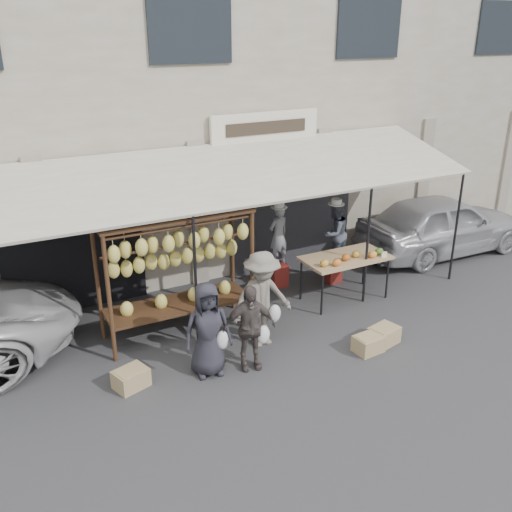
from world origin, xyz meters
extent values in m
plane|color=#2D2D30|center=(0.00, 0.00, 0.00)|extent=(90.00, 90.00, 0.00)
cube|color=#B5AD9E|center=(0.00, 6.50, 3.50)|extent=(24.00, 6.00, 7.00)
cube|color=#232328|center=(2.20, 3.46, 1.25)|extent=(3.00, 0.10, 2.50)
cube|color=black|center=(-2.50, 3.46, 1.25)|extent=(2.60, 0.10, 2.50)
cube|color=silver|center=(1.50, 3.40, 3.15)|extent=(2.40, 0.10, 0.60)
cube|color=beige|center=(0.00, 2.30, 2.60)|extent=(10.00, 2.34, 0.63)
cylinder|color=black|center=(-1.00, 1.15, 1.15)|extent=(0.05, 0.05, 2.30)
cylinder|color=black|center=(2.50, 1.15, 1.15)|extent=(0.05, 0.05, 2.30)
cylinder|color=black|center=(4.80, 1.15, 1.15)|extent=(0.05, 0.05, 2.30)
cylinder|color=#3F2214|center=(-2.39, 1.28, 1.10)|extent=(0.07, 0.07, 2.20)
cylinder|color=#3F2214|center=(0.11, 1.28, 1.10)|extent=(0.07, 0.07, 2.20)
cylinder|color=#3F2214|center=(-2.39, 2.08, 1.10)|extent=(0.07, 0.07, 2.20)
cylinder|color=#3F2214|center=(0.11, 2.08, 1.10)|extent=(0.07, 0.07, 2.20)
cube|color=#3F2214|center=(-1.14, 1.68, 2.20)|extent=(2.60, 0.90, 0.07)
cylinder|color=#3F2214|center=(-1.14, 1.33, 2.08)|extent=(2.50, 0.05, 0.05)
cylinder|color=#3F2214|center=(-1.14, 2.03, 2.08)|extent=(2.50, 0.05, 0.05)
cylinder|color=#3F2214|center=(-1.14, 1.68, 1.65)|extent=(2.50, 0.05, 0.05)
cube|color=#3F2214|center=(-1.14, 1.68, 0.55)|extent=(2.50, 0.80, 0.05)
ellipsoid|color=#EDDB61|center=(-2.24, 1.33, 1.82)|extent=(0.20, 0.18, 0.30)
ellipsoid|color=#EDDB61|center=(-2.02, 1.48, 1.81)|extent=(0.20, 0.18, 0.30)
ellipsoid|color=#EDDB61|center=(-1.80, 1.33, 1.86)|extent=(0.20, 0.18, 0.30)
ellipsoid|color=#EDDB61|center=(-1.58, 1.48, 1.81)|extent=(0.20, 0.18, 0.30)
ellipsoid|color=#EDDB61|center=(-1.36, 1.33, 1.84)|extent=(0.20, 0.18, 0.30)
ellipsoid|color=#EDDB61|center=(-1.14, 1.48, 1.83)|extent=(0.20, 0.18, 0.30)
ellipsoid|color=#EDDB61|center=(-0.92, 1.33, 1.82)|extent=(0.20, 0.18, 0.30)
ellipsoid|color=#EDDB61|center=(-0.70, 1.48, 1.84)|extent=(0.20, 0.18, 0.30)
ellipsoid|color=#EDDB61|center=(-0.48, 1.33, 1.80)|extent=(0.20, 0.18, 0.30)
ellipsoid|color=#EDDB61|center=(-0.26, 1.48, 1.81)|extent=(0.20, 0.18, 0.30)
ellipsoid|color=#EDDB61|center=(-0.04, 1.33, 1.83)|extent=(0.20, 0.18, 0.30)
ellipsoid|color=#EDDB61|center=(-2.19, 1.68, 1.42)|extent=(0.20, 0.18, 0.30)
ellipsoid|color=#EDDB61|center=(-1.98, 1.68, 1.39)|extent=(0.20, 0.18, 0.30)
ellipsoid|color=#EDDB61|center=(-1.77, 1.68, 1.42)|extent=(0.20, 0.18, 0.30)
ellipsoid|color=#EDDB61|center=(-1.56, 1.68, 1.44)|extent=(0.20, 0.18, 0.30)
ellipsoid|color=#EDDB61|center=(-1.35, 1.68, 1.40)|extent=(0.20, 0.18, 0.30)
ellipsoid|color=#EDDB61|center=(-1.14, 1.68, 1.42)|extent=(0.20, 0.18, 0.30)
ellipsoid|color=#EDDB61|center=(-0.93, 1.68, 1.43)|extent=(0.20, 0.18, 0.30)
ellipsoid|color=#EDDB61|center=(-0.72, 1.68, 1.41)|extent=(0.20, 0.18, 0.30)
ellipsoid|color=#EDDB61|center=(-0.51, 1.68, 1.43)|extent=(0.20, 0.18, 0.30)
ellipsoid|color=#EDDB61|center=(-0.30, 1.68, 1.40)|extent=(0.20, 0.18, 0.30)
ellipsoid|color=#EDDB61|center=(-0.09, 1.68, 1.42)|extent=(0.20, 0.18, 0.30)
cube|color=tan|center=(2.22, 1.43, 0.88)|extent=(1.70, 0.90, 0.05)
cylinder|color=black|center=(1.45, 1.06, 0.42)|extent=(0.04, 0.04, 0.85)
cylinder|color=black|center=(2.99, 1.06, 0.42)|extent=(0.04, 0.04, 0.85)
cylinder|color=black|center=(1.45, 1.80, 0.42)|extent=(0.04, 0.04, 0.85)
cylinder|color=black|center=(2.99, 1.80, 0.42)|extent=(0.04, 0.04, 0.85)
ellipsoid|color=gold|center=(1.58, 1.22, 0.97)|extent=(0.18, 0.14, 0.14)
ellipsoid|color=orange|center=(1.81, 1.14, 0.97)|extent=(0.18, 0.14, 0.14)
ellipsoid|color=#B25919|center=(2.11, 1.27, 0.97)|extent=(0.18, 0.14, 0.14)
ellipsoid|color=gold|center=(2.39, 1.32, 0.97)|extent=(0.18, 0.14, 0.14)
ellipsoid|color=orange|center=(2.65, 1.15, 0.97)|extent=(0.18, 0.14, 0.14)
ellipsoid|color=#477226|center=(2.86, 1.22, 0.97)|extent=(0.18, 0.14, 0.14)
imported|color=gray|center=(1.38, 2.59, 1.11)|extent=(0.51, 0.39, 1.26)
imported|color=#414957|center=(2.50, 2.21, 1.08)|extent=(0.78, 0.69, 1.32)
imported|color=#26252D|center=(-1.18, 0.27, 0.76)|extent=(0.80, 0.58, 1.52)
imported|color=#4B423F|center=(-0.54, 0.12, 0.71)|extent=(0.89, 0.52, 1.43)
imported|color=slate|center=(-0.03, 0.66, 0.84)|extent=(1.11, 0.66, 1.68)
cube|color=maroon|center=(1.38, 2.59, 0.24)|extent=(0.40, 0.40, 0.48)
cube|color=maroon|center=(2.50, 2.21, 0.21)|extent=(0.30, 0.30, 0.42)
cube|color=tan|center=(1.43, -0.39, 0.14)|extent=(0.49, 0.39, 0.28)
cube|color=tan|center=(1.83, -0.29, 0.15)|extent=(0.56, 0.48, 0.29)
cube|color=tan|center=(-2.37, 0.46, 0.15)|extent=(0.57, 0.50, 0.29)
imported|color=#A3A3A8|center=(5.72, 2.40, 0.72)|extent=(4.26, 1.82, 1.43)
camera|label=1|loc=(-4.05, -6.81, 5.08)|focal=40.00mm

